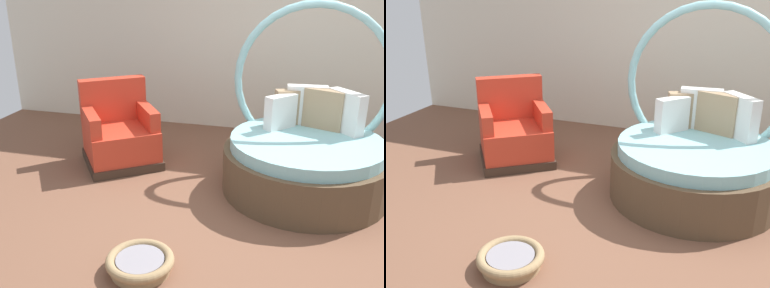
{
  "view_description": "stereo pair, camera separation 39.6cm",
  "coord_description": "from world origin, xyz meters",
  "views": [
    {
      "loc": [
        0.46,
        -3.41,
        2.06
      ],
      "look_at": [
        -0.54,
        0.32,
        0.55
      ],
      "focal_mm": 40.73,
      "sensor_mm": 36.0,
      "label": 1
    },
    {
      "loc": [
        0.83,
        -3.29,
        2.06
      ],
      "look_at": [
        -0.54,
        0.32,
        0.55
      ],
      "focal_mm": 40.73,
      "sensor_mm": 36.0,
      "label": 2
    }
  ],
  "objects": [
    {
      "name": "round_daybed",
      "position": [
        0.51,
        0.79,
        0.39
      ],
      "size": [
        1.62,
        1.62,
        1.84
      ],
      "color": "brown",
      "rests_on": "ground_plane"
    },
    {
      "name": "red_armchair",
      "position": [
        -1.57,
        0.92,
        0.33
      ],
      "size": [
        1.12,
        1.12,
        0.94
      ],
      "color": "#38281E",
      "rests_on": "ground_plane"
    },
    {
      "name": "back_wall",
      "position": [
        0.0,
        2.52,
        1.41
      ],
      "size": [
        8.0,
        0.12,
        2.81
      ],
      "primitive_type": "cube",
      "color": "silver",
      "rests_on": "ground_plane"
    },
    {
      "name": "ground_plane",
      "position": [
        0.0,
        0.0,
        -0.01
      ],
      "size": [
        8.0,
        8.0,
        0.02
      ],
      "primitive_type": "cube",
      "color": "brown"
    },
    {
      "name": "pet_basket",
      "position": [
        -0.61,
        -0.93,
        0.07
      ],
      "size": [
        0.51,
        0.51,
        0.13
      ],
      "color": "#9E7F56",
      "rests_on": "ground_plane"
    }
  ]
}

